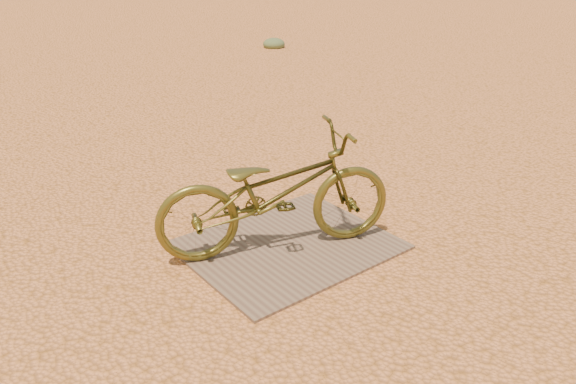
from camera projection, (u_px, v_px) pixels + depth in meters
ground at (220, 241)px, 4.46m from camera, size 120.00×120.00×0.00m
plywood_board at (288, 245)px, 4.37m from camera, size 1.52×1.26×0.02m
bicycle at (276, 192)px, 4.12m from camera, size 1.89×1.22×0.94m
kale_b at (274, 47)px, 12.41m from camera, size 0.48×0.48×0.27m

